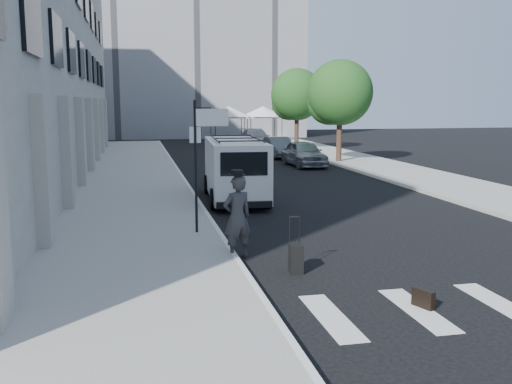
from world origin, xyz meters
name	(u,v)px	position (x,y,z in m)	size (l,w,h in m)	color
ground	(328,265)	(0.00, 0.00, 0.00)	(120.00, 120.00, 0.00)	black
sidewalk_left	(134,176)	(-4.25, 16.00, 0.07)	(4.50, 48.00, 0.15)	gray
sidewalk_right	(361,162)	(9.00, 20.00, 0.07)	(4.00, 56.00, 0.15)	gray
building_far	(190,16)	(2.00, 50.00, 12.50)	(22.00, 12.00, 25.00)	slate
sign_pole	(204,139)	(-2.36, 3.20, 2.65)	(1.03, 0.07, 3.50)	black
tree_near	(338,95)	(7.50, 20.15, 3.97)	(3.80, 3.83, 6.03)	black
tree_far	(295,97)	(7.50, 29.15, 3.97)	(3.80, 3.83, 6.03)	black
tent_left	(229,112)	(4.00, 38.00, 2.71)	(4.00, 4.00, 3.20)	black
tent_right	(263,112)	(7.20, 38.50, 2.71)	(4.00, 4.00, 3.20)	black
businessman	(237,217)	(-1.90, 0.94, 0.98)	(0.71, 0.47, 1.96)	#323234
briefcase	(423,299)	(0.74, -2.92, 0.17)	(0.12, 0.44, 0.34)	black
suitcase	(296,258)	(-0.87, -0.39, 0.31)	(0.30, 0.45, 1.18)	black
cargo_van	(235,169)	(-0.56, 8.94, 1.15)	(2.36, 5.96, 2.21)	silver
parked_car_a	(304,153)	(5.17, 19.01, 0.73)	(1.72, 4.27, 1.46)	gray
parked_car_b	(278,147)	(5.00, 24.19, 0.67)	(1.41, 4.04, 1.33)	#5B5F63
parked_car_c	(255,139)	(5.00, 31.44, 0.75)	(2.11, 5.20, 1.51)	#9DA0A5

